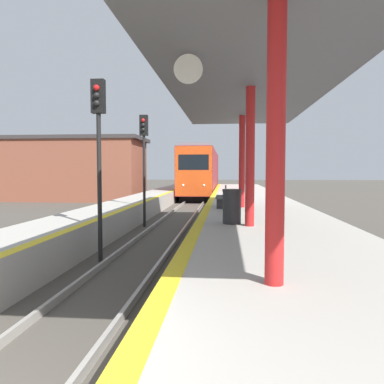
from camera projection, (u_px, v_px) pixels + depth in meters
train at (202, 172)px, 37.63m from camera, size 2.85×19.85×4.61m
signal_near at (99, 136)px, 10.09m from camera, size 0.36×0.31×4.94m
signal_mid at (144, 150)px, 16.48m from camera, size 0.36×0.31×4.94m
station_canopy at (251, 87)px, 10.21m from camera, size 4.63×16.15×4.03m
trash_bin at (232, 206)px, 10.86m from camera, size 0.56×0.56×1.00m
bench at (223, 196)px, 15.68m from camera, size 0.44×1.53×0.92m
station_building at (61, 169)px, 31.99m from camera, size 14.41×5.80×5.29m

